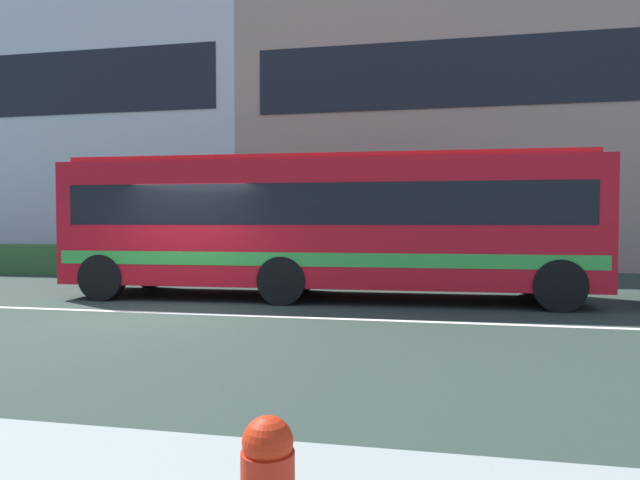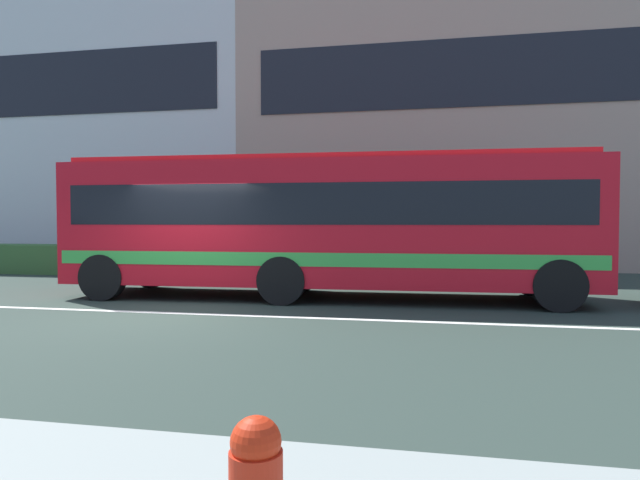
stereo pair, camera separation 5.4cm
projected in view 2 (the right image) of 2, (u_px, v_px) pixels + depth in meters
name	position (u px, v px, depth m)	size (l,w,h in m)	color
ground_plane	(162.00, 313.00, 10.04)	(160.00, 160.00, 0.00)	#293730
lane_centre_line	(162.00, 313.00, 10.04)	(60.00, 0.16, 0.01)	silver
hedge_row_far	(163.00, 261.00, 16.93)	(23.93, 1.10, 0.94)	#36622F
apartment_block_left	(94.00, 130.00, 26.45)	(18.18, 9.62, 12.42)	silver
apartment_block_right	(560.00, 121.00, 22.35)	(24.99, 9.62, 11.77)	tan
transit_bus	(324.00, 221.00, 11.96)	(11.45, 2.89, 3.11)	red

